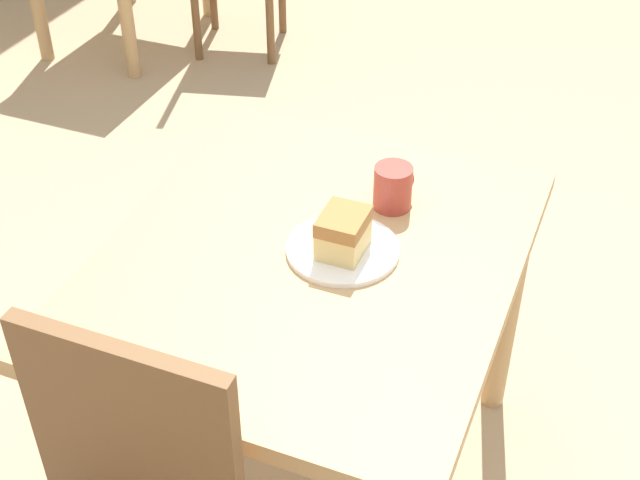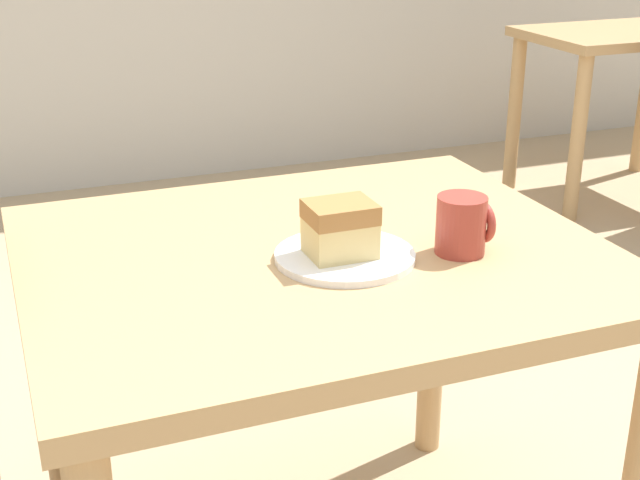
% 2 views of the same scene
% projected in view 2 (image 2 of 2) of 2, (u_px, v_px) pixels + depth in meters
% --- Properties ---
extents(dining_table_near, '(0.97, 0.82, 0.73)m').
position_uv_depth(dining_table_near, '(316.00, 307.00, 1.54)').
color(dining_table_near, tan).
rests_on(dining_table_near, ground_plane).
extents(dining_table_far, '(0.82, 0.56, 0.73)m').
position_uv_depth(dining_table_far, '(621.00, 65.00, 3.82)').
color(dining_table_far, tan).
rests_on(dining_table_far, ground_plane).
extents(plate, '(0.23, 0.23, 0.01)m').
position_uv_depth(plate, '(345.00, 256.00, 1.45)').
color(plate, white).
rests_on(plate, dining_table_near).
extents(cake_slice, '(0.11, 0.09, 0.09)m').
position_uv_depth(cake_slice, '(340.00, 229.00, 1.43)').
color(cake_slice, '#E0C67F').
rests_on(cake_slice, plate).
extents(coffee_mug, '(0.09, 0.08, 0.10)m').
position_uv_depth(coffee_mug, '(463.00, 225.00, 1.46)').
color(coffee_mug, '#9E382D').
rests_on(coffee_mug, dining_table_near).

